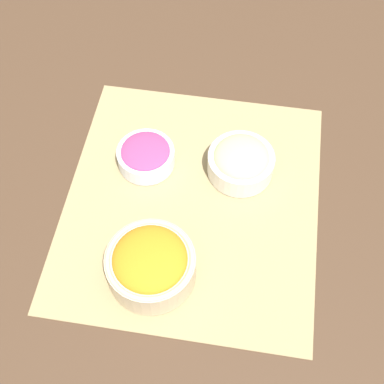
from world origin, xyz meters
name	(u,v)px	position (x,y,z in m)	size (l,w,h in m)	color
ground_plane	(192,202)	(0.00, 0.00, 0.00)	(3.00, 3.00, 0.00)	#422D1E
placemat	(192,201)	(0.00, 0.00, 0.00)	(0.52, 0.47, 0.00)	#937F56
carrot_bowl	(151,264)	(-0.16, 0.05, 0.04)	(0.15, 0.15, 0.08)	#C6B28E
onion_bowl	(146,155)	(0.07, 0.10, 0.03)	(0.11, 0.11, 0.05)	silver
cucumber_bowl	(241,161)	(0.08, -0.08, 0.04)	(0.13, 0.13, 0.06)	silver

